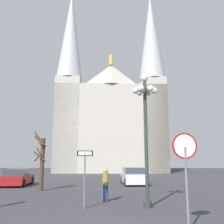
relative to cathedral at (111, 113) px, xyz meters
The scene contains 8 objects.
cathedral is the anchor object (origin of this frame).
stop_sign 36.78m from the cathedral, 84.96° to the right, with size 0.82×0.19×2.94m.
one_way_arrow_sign 33.38m from the cathedral, 90.75° to the right, with size 0.71×0.16×2.50m.
street_lamp 32.65m from the cathedral, 85.75° to the right, with size 1.20×1.08×6.18m.
bare_tree 27.43m from the cathedral, 99.32° to the right, with size 1.08×1.27×4.10m.
parked_car_near_white 23.29m from the cathedral, 83.44° to the right, with size 2.12×4.47×1.44m.
parked_car_far_red 25.34m from the cathedral, 107.73° to the right, with size 2.09×4.18×1.36m.
pedestrian_walking 31.77m from the cathedral, 89.18° to the right, with size 0.32×0.32×1.67m.
Camera 1 is at (0.17, -7.08, 2.10)m, focal length 40.80 mm.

